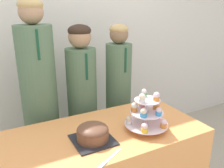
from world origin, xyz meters
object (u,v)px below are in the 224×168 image
object	(u,v)px
cake_knife	(106,162)
student_2	(118,99)
student_0	(40,105)
round_cake	(93,133)
student_1	(83,105)
cupcake_stand	(147,112)

from	to	relation	value
cake_knife	student_2	size ratio (longest dim) A/B	0.15
student_0	round_cake	bearing A→B (deg)	-73.62
cake_knife	student_2	distance (m)	1.06
student_0	student_2	distance (m)	0.75
student_2	student_1	bearing A→B (deg)	180.00
student_1	student_2	world-z (taller)	student_1
student_0	cake_knife	bearing A→B (deg)	-79.19
round_cake	student_0	distance (m)	0.68
cupcake_stand	student_2	bearing A→B (deg)	76.43
cake_knife	cupcake_stand	size ratio (longest dim) A/B	0.68
student_2	round_cake	bearing A→B (deg)	-130.35
student_0	student_1	xyz separation A→B (m)	(0.37, -0.00, -0.08)
cupcake_stand	student_0	bearing A→B (deg)	130.03
cake_knife	student_0	size ratio (longest dim) A/B	0.13
cake_knife	cupcake_stand	xyz separation A→B (m)	(0.41, 0.20, 0.13)
round_cake	student_0	size ratio (longest dim) A/B	0.16
cupcake_stand	student_1	distance (m)	0.74
round_cake	student_1	world-z (taller)	student_1
cupcake_stand	cake_knife	bearing A→B (deg)	-154.06
cupcake_stand	student_0	xyz separation A→B (m)	(-0.58, 0.69, -0.09)
round_cake	student_1	xyz separation A→B (m)	(0.18, 0.65, -0.10)
cake_knife	cupcake_stand	distance (m)	0.47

